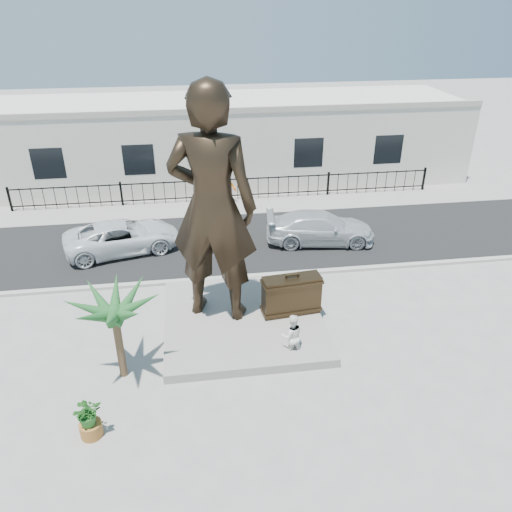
{
  "coord_description": "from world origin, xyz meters",
  "views": [
    {
      "loc": [
        -2.01,
        -12.18,
        9.94
      ],
      "look_at": [
        0.0,
        2.0,
        2.3
      ],
      "focal_mm": 35.0,
      "sensor_mm": 36.0,
      "label": 1
    }
  ],
  "objects_px": {
    "suitcase": "(291,295)",
    "car_white": "(122,237)",
    "statue": "(212,207)",
    "tourist": "(292,336)"
  },
  "relations": [
    {
      "from": "statue",
      "to": "tourist",
      "type": "relative_size",
      "value": 5.27
    },
    {
      "from": "statue",
      "to": "car_white",
      "type": "xyz_separation_m",
      "value": [
        -3.62,
        5.59,
        -3.44
      ]
    },
    {
      "from": "statue",
      "to": "suitcase",
      "type": "bearing_deg",
      "value": -169.97
    },
    {
      "from": "suitcase",
      "to": "car_white",
      "type": "bearing_deg",
      "value": 129.31
    },
    {
      "from": "suitcase",
      "to": "car_white",
      "type": "relative_size",
      "value": 0.4
    },
    {
      "from": "tourist",
      "to": "car_white",
      "type": "xyz_separation_m",
      "value": [
        -5.74,
        7.85,
        -0.05
      ]
    },
    {
      "from": "tourist",
      "to": "car_white",
      "type": "height_order",
      "value": "tourist"
    },
    {
      "from": "tourist",
      "to": "car_white",
      "type": "relative_size",
      "value": 0.3
    },
    {
      "from": "statue",
      "to": "car_white",
      "type": "distance_m",
      "value": 7.49
    },
    {
      "from": "statue",
      "to": "car_white",
      "type": "relative_size",
      "value": 1.59
    }
  ]
}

